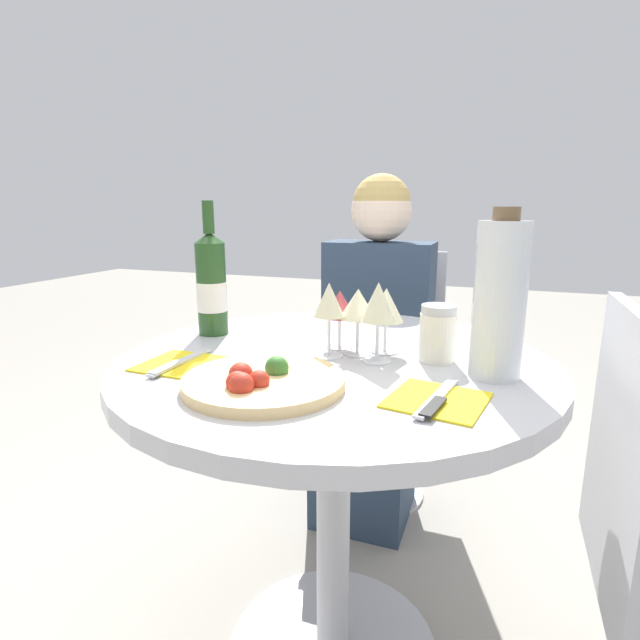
% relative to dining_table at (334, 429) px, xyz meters
% --- Properties ---
extents(dining_table, '(0.92, 0.92, 0.76)m').
position_rel_dining_table_xyz_m(dining_table, '(0.00, 0.00, 0.00)').
color(dining_table, '#B2B2B7').
rests_on(dining_table, ground_plane).
extents(chair_behind_diner, '(0.42, 0.42, 0.91)m').
position_rel_dining_table_xyz_m(chair_behind_diner, '(-0.08, 0.80, -0.16)').
color(chair_behind_diner, '#ADADB2').
rests_on(chair_behind_diner, ground_plane).
extents(seated_diner, '(0.37, 0.41, 1.19)m').
position_rel_dining_table_xyz_m(seated_diner, '(-0.08, 0.66, -0.05)').
color(seated_diner, '#28384C').
rests_on(seated_diner, ground_plane).
extents(pizza_large, '(0.29, 0.29, 0.05)m').
position_rel_dining_table_xyz_m(pizza_large, '(-0.06, -0.22, 0.18)').
color(pizza_large, '#E5C17F').
rests_on(pizza_large, dining_table).
extents(wine_bottle, '(0.07, 0.07, 0.33)m').
position_rel_dining_table_xyz_m(wine_bottle, '(-0.35, 0.08, 0.29)').
color(wine_bottle, '#23471E').
rests_on(wine_bottle, dining_table).
extents(tall_carafe, '(0.09, 0.09, 0.31)m').
position_rel_dining_table_xyz_m(tall_carafe, '(0.32, -0.02, 0.31)').
color(tall_carafe, silver).
rests_on(tall_carafe, dining_table).
extents(sugar_shaker, '(0.07, 0.07, 0.12)m').
position_rel_dining_table_xyz_m(sugar_shaker, '(0.21, 0.04, 0.23)').
color(sugar_shaker, silver).
rests_on(sugar_shaker, dining_table).
extents(wine_glass_front_left, '(0.06, 0.06, 0.16)m').
position_rel_dining_table_xyz_m(wine_glass_front_left, '(-0.01, -0.01, 0.29)').
color(wine_glass_front_left, silver).
rests_on(wine_glass_front_left, dining_table).
extents(wine_glass_center, '(0.08, 0.08, 0.14)m').
position_rel_dining_table_xyz_m(wine_glass_center, '(0.04, 0.03, 0.28)').
color(wine_glass_center, silver).
rests_on(wine_glass_center, dining_table).
extents(wine_glass_front_right, '(0.07, 0.07, 0.17)m').
position_rel_dining_table_xyz_m(wine_glass_front_right, '(0.09, -0.01, 0.29)').
color(wine_glass_front_right, silver).
rests_on(wine_glass_front_right, dining_table).
extents(wine_glass_back_right, '(0.08, 0.08, 0.14)m').
position_rel_dining_table_xyz_m(wine_glass_back_right, '(0.09, 0.07, 0.27)').
color(wine_glass_back_right, silver).
rests_on(wine_glass_back_right, dining_table).
extents(wine_glass_back_left, '(0.07, 0.07, 0.13)m').
position_rel_dining_table_xyz_m(wine_glass_back_left, '(-0.01, 0.07, 0.26)').
color(wine_glass_back_left, silver).
rests_on(wine_glass_back_left, dining_table).
extents(place_setting_left, '(0.15, 0.19, 0.01)m').
position_rel_dining_table_xyz_m(place_setting_left, '(-0.27, -0.17, 0.17)').
color(place_setting_left, yellow).
rests_on(place_setting_left, dining_table).
extents(place_setting_right, '(0.17, 0.19, 0.01)m').
position_rel_dining_table_xyz_m(place_setting_right, '(0.24, -0.18, 0.17)').
color(place_setting_right, yellow).
rests_on(place_setting_right, dining_table).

